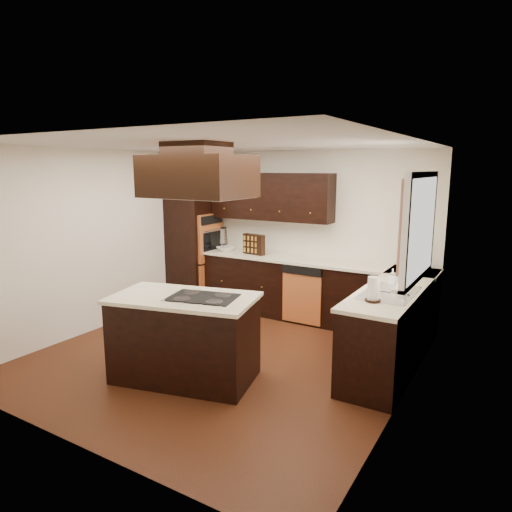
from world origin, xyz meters
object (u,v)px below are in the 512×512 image
island (185,339)px  spice_rack (254,244)px  oven_column (194,240)px  range_hood (198,176)px

island → spice_rack: bearing=90.1°
oven_column → spice_rack: oven_column is taller
oven_column → island: (1.75, -2.38, -0.62)m
oven_column → spice_rack: bearing=0.9°
range_hood → spice_rack: bearing=107.3°
range_hood → oven_column: bearing=129.7°
oven_column → range_hood: range_hood is taller
island → range_hood: bearing=32.7°
range_hood → spice_rack: (-0.71, 2.27, -1.08)m
island → spice_rack: spice_rack is taller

